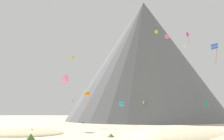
{
  "coord_description": "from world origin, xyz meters",
  "views": [
    {
      "loc": [
        -2.68,
        -33.25,
        4.14
      ],
      "look_at": [
        -3.09,
        49.86,
        17.67
      ],
      "focal_mm": 40.35,
      "sensor_mm": 36.0,
      "label": 1
    }
  ],
  "objects_px": {
    "rock_massif": "(148,63)",
    "kite_green_low": "(145,102)",
    "kite_indigo_low": "(74,101)",
    "kite_rainbow_high": "(168,36)",
    "bush_far_left": "(197,139)",
    "bush_far_right": "(112,135)",
    "kite_cyan_low": "(123,104)",
    "kite_pink_low": "(67,79)",
    "kite_orange_low": "(88,94)",
    "kite_white_mid": "(186,46)",
    "kite_yellow_high": "(157,32)",
    "bush_low_patch": "(203,130)",
    "kite_magenta_high": "(189,34)",
    "bush_scatter_east": "(32,137)",
    "kite_teal_low": "(208,104)",
    "kite_gold_mid": "(74,57)",
    "bush_near_right": "(33,132)",
    "kite_blue_mid": "(216,46)"
  },
  "relations": [
    {
      "from": "bush_low_patch",
      "to": "kite_gold_mid",
      "type": "xyz_separation_m",
      "value": [
        -31.69,
        32.23,
        22.0
      ]
    },
    {
      "from": "kite_indigo_low",
      "to": "kite_blue_mid",
      "type": "xyz_separation_m",
      "value": [
        40.55,
        -30.06,
        12.59
      ]
    },
    {
      "from": "bush_scatter_east",
      "to": "kite_cyan_low",
      "type": "distance_m",
      "value": 44.43
    },
    {
      "from": "bush_far_left",
      "to": "kite_yellow_high",
      "type": "relative_size",
      "value": 0.81
    },
    {
      "from": "kite_cyan_low",
      "to": "kite_blue_mid",
      "type": "bearing_deg",
      "value": 8.66
    },
    {
      "from": "bush_far_left",
      "to": "kite_cyan_low",
      "type": "xyz_separation_m",
      "value": [
        -8.37,
        43.16,
        5.79
      ]
    },
    {
      "from": "kite_yellow_high",
      "to": "kite_rainbow_high",
      "type": "xyz_separation_m",
      "value": [
        4.46,
        3.48,
        -0.6
      ]
    },
    {
      "from": "bush_far_left",
      "to": "kite_white_mid",
      "type": "height_order",
      "value": "kite_white_mid"
    },
    {
      "from": "bush_far_left",
      "to": "bush_far_right",
      "type": "relative_size",
      "value": 1.8
    },
    {
      "from": "bush_far_right",
      "to": "kite_rainbow_high",
      "type": "bearing_deg",
      "value": 66.78
    },
    {
      "from": "kite_yellow_high",
      "to": "kite_white_mid",
      "type": "bearing_deg",
      "value": 2.43
    },
    {
      "from": "kite_yellow_high",
      "to": "kite_gold_mid",
      "type": "distance_m",
      "value": 30.5
    },
    {
      "from": "kite_white_mid",
      "to": "kite_yellow_high",
      "type": "xyz_separation_m",
      "value": [
        -9.07,
        2.08,
        5.81
      ]
    },
    {
      "from": "rock_massif",
      "to": "kite_green_low",
      "type": "bearing_deg",
      "value": -100.38
    },
    {
      "from": "rock_massif",
      "to": "kite_green_low",
      "type": "relative_size",
      "value": 90.07
    },
    {
      "from": "bush_far_right",
      "to": "kite_pink_low",
      "type": "xyz_separation_m",
      "value": [
        -10.88,
        18.04,
        11.27
      ]
    },
    {
      "from": "kite_pink_low",
      "to": "kite_orange_low",
      "type": "bearing_deg",
      "value": 3.37
    },
    {
      "from": "kite_teal_low",
      "to": "kite_magenta_high",
      "type": "height_order",
      "value": "kite_magenta_high"
    },
    {
      "from": "bush_scatter_east",
      "to": "kite_magenta_high",
      "type": "height_order",
      "value": "kite_magenta_high"
    },
    {
      "from": "kite_teal_low",
      "to": "kite_magenta_high",
      "type": "relative_size",
      "value": 0.35
    },
    {
      "from": "rock_massif",
      "to": "kite_orange_low",
      "type": "height_order",
      "value": "rock_massif"
    },
    {
      "from": "bush_far_right",
      "to": "rock_massif",
      "type": "relative_size",
      "value": 0.01
    },
    {
      "from": "bush_near_right",
      "to": "kite_green_low",
      "type": "height_order",
      "value": "kite_green_low"
    },
    {
      "from": "bush_scatter_east",
      "to": "kite_teal_low",
      "type": "distance_m",
      "value": 58.9
    },
    {
      "from": "bush_far_right",
      "to": "kite_green_low",
      "type": "xyz_separation_m",
      "value": [
        10.15,
        38.6,
        6.49
      ]
    },
    {
      "from": "bush_far_left",
      "to": "rock_massif",
      "type": "relative_size",
      "value": 0.02
    },
    {
      "from": "kite_yellow_high",
      "to": "kite_green_low",
      "type": "bearing_deg",
      "value": -122.87
    },
    {
      "from": "kite_orange_low",
      "to": "kite_indigo_low",
      "type": "height_order",
      "value": "kite_orange_low"
    },
    {
      "from": "kite_orange_low",
      "to": "kite_green_low",
      "type": "bearing_deg",
      "value": 173.13
    },
    {
      "from": "kite_green_low",
      "to": "kite_yellow_high",
      "type": "height_order",
      "value": "kite_yellow_high"
    },
    {
      "from": "kite_orange_low",
      "to": "kite_yellow_high",
      "type": "bearing_deg",
      "value": 174.35
    },
    {
      "from": "kite_rainbow_high",
      "to": "kite_yellow_high",
      "type": "bearing_deg",
      "value": 23.29
    },
    {
      "from": "bush_far_left",
      "to": "kite_magenta_high",
      "type": "xyz_separation_m",
      "value": [
        12.17,
        40.05,
        27.05
      ]
    },
    {
      "from": "bush_scatter_east",
      "to": "bush_far_right",
      "type": "relative_size",
      "value": 1.13
    },
    {
      "from": "kite_green_low",
      "to": "kite_yellow_high",
      "type": "relative_size",
      "value": 0.38
    },
    {
      "from": "bush_low_patch",
      "to": "kite_magenta_high",
      "type": "height_order",
      "value": "kite_magenta_high"
    },
    {
      "from": "kite_magenta_high",
      "to": "kite_rainbow_high",
      "type": "bearing_deg",
      "value": -0.19
    },
    {
      "from": "bush_scatter_east",
      "to": "kite_yellow_high",
      "type": "height_order",
      "value": "kite_yellow_high"
    },
    {
      "from": "bush_far_right",
      "to": "kite_gold_mid",
      "type": "distance_m",
      "value": 50.14
    },
    {
      "from": "bush_far_left",
      "to": "kite_green_low",
      "type": "distance_m",
      "value": 45.64
    },
    {
      "from": "kite_yellow_high",
      "to": "kite_rainbow_high",
      "type": "height_order",
      "value": "kite_yellow_high"
    },
    {
      "from": "kite_indigo_low",
      "to": "kite_pink_low",
      "type": "height_order",
      "value": "kite_pink_low"
    },
    {
      "from": "kite_orange_low",
      "to": "kite_white_mid",
      "type": "xyz_separation_m",
      "value": [
        31.32,
        15.52,
        17.16
      ]
    },
    {
      "from": "kite_white_mid",
      "to": "kite_yellow_high",
      "type": "height_order",
      "value": "kite_yellow_high"
    },
    {
      "from": "kite_green_low",
      "to": "kite_pink_low",
      "type": "height_order",
      "value": "kite_pink_low"
    },
    {
      "from": "kite_indigo_low",
      "to": "kite_rainbow_high",
      "type": "height_order",
      "value": "kite_rainbow_high"
    },
    {
      "from": "kite_green_low",
      "to": "rock_massif",
      "type": "bearing_deg",
      "value": 19.37
    },
    {
      "from": "bush_low_patch",
      "to": "rock_massif",
      "type": "height_order",
      "value": "rock_massif"
    },
    {
      "from": "kite_white_mid",
      "to": "bush_low_patch",
      "type": "bearing_deg",
      "value": -171.84
    },
    {
      "from": "kite_pink_low",
      "to": "kite_cyan_low",
      "type": "bearing_deg",
      "value": -4.83
    }
  ]
}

